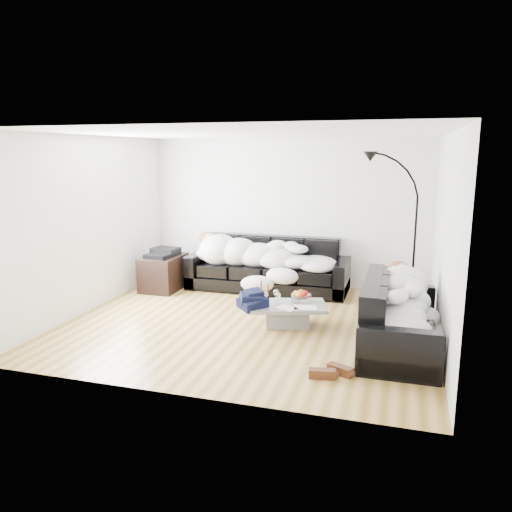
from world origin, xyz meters
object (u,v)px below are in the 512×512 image
(wine_glass_b, at_px, (266,297))
(shoes, at_px, (331,372))
(sleeper_right, at_px, (402,297))
(coffee_table, at_px, (287,315))
(sleeper_back, at_px, (267,254))
(floor_lamp, at_px, (415,240))
(wine_glass_a, at_px, (276,295))
(sofa_back, at_px, (268,265))
(candle_right, at_px, (268,291))
(fruit_bowl, at_px, (301,296))
(wine_glass_c, at_px, (278,299))
(stereo, at_px, (163,252))
(av_cabinet, at_px, (164,273))
(candle_left, at_px, (261,290))
(sofa_right, at_px, (401,314))

(wine_glass_b, relative_size, shoes, 0.32)
(shoes, bearing_deg, sleeper_right, 59.99)
(coffee_table, bearing_deg, sleeper_back, 114.13)
(sleeper_back, xyz_separation_m, floor_lamp, (2.39, -0.25, 0.39))
(wine_glass_a, bearing_deg, sofa_back, 109.11)
(sleeper_back, bearing_deg, candle_right, -74.06)
(sleeper_right, bearing_deg, fruit_bowl, 69.15)
(sleeper_right, xyz_separation_m, candle_right, (-1.83, 0.54, -0.22))
(wine_glass_c, bearing_deg, sofa_back, 109.61)
(wine_glass_c, relative_size, stereo, 0.39)
(coffee_table, distance_m, wine_glass_a, 0.31)
(wine_glass_c, distance_m, av_cabinet, 2.71)
(sleeper_right, height_order, shoes, sleeper_right)
(sofa_back, height_order, candle_left, sofa_back)
(sofa_back, distance_m, candle_right, 1.57)
(sofa_right, relative_size, av_cabinet, 2.41)
(shoes, bearing_deg, fruit_bowl, 114.46)
(sofa_back, height_order, floor_lamp, floor_lamp)
(sofa_back, xyz_separation_m, shoes, (1.56, -3.14, -0.40))
(sofa_right, distance_m, fruit_bowl, 1.43)
(sofa_back, xyz_separation_m, sofa_right, (2.24, -2.06, -0.03))
(sofa_right, height_order, sleeper_back, sleeper_back)
(candle_left, bearing_deg, shoes, -52.29)
(sleeper_right, relative_size, wine_glass_b, 11.44)
(coffee_table, height_order, fruit_bowl, fruit_bowl)
(fruit_bowl, bearing_deg, sofa_back, 120.38)
(wine_glass_a, bearing_deg, wine_glass_b, -146.26)
(stereo, bearing_deg, wine_glass_a, -19.64)
(av_cabinet, bearing_deg, stereo, 0.00)
(av_cabinet, height_order, stereo, stereo)
(coffee_table, bearing_deg, stereo, 153.58)
(fruit_bowl, bearing_deg, sleeper_back, 121.20)
(coffee_table, bearing_deg, candle_left, 158.78)
(coffee_table, relative_size, wine_glass_c, 6.23)
(sofa_right, distance_m, sleeper_right, 0.22)
(sofa_back, xyz_separation_m, sleeper_back, (0.00, -0.05, 0.20))
(candle_left, bearing_deg, fruit_bowl, 0.61)
(sleeper_back, height_order, shoes, sleeper_back)
(sofa_back, bearing_deg, av_cabinet, -164.89)
(sleeper_back, xyz_separation_m, candle_left, (0.33, -1.50, -0.21))
(wine_glass_c, distance_m, stereo, 2.72)
(coffee_table, distance_m, stereo, 2.83)
(sofa_right, bearing_deg, sleeper_back, 48.22)
(wine_glass_c, bearing_deg, candle_right, 130.05)
(floor_lamp, bearing_deg, wine_glass_b, -164.80)
(wine_glass_b, distance_m, candle_left, 0.20)
(wine_glass_a, xyz_separation_m, candle_right, (-0.15, 0.11, 0.02))
(wine_glass_b, bearing_deg, shoes, -52.03)
(sofa_back, distance_m, shoes, 3.53)
(wine_glass_c, bearing_deg, shoes, -56.04)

